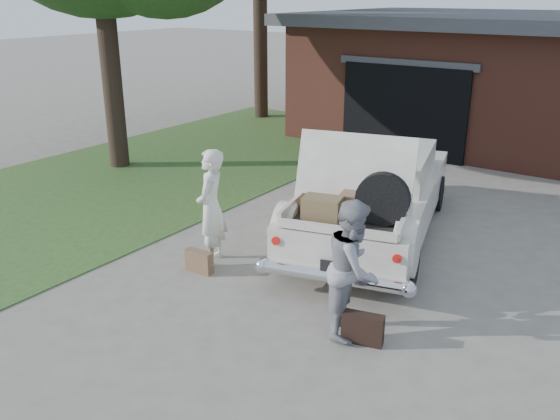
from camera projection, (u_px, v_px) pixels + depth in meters
The scene contains 8 objects.
ground at pixel (254, 301), 7.84m from camera, with size 90.00×90.00×0.00m, color gray.
grass_strip at pixel (139, 176), 13.10m from camera, with size 6.00×16.00×0.02m, color #2D4C1E.
house at pixel (548, 79), 15.55m from camera, with size 12.80×7.80×3.30m.
sedan at pixel (373, 194), 9.66m from camera, with size 3.13×5.33×2.03m.
woman_left at pixel (211, 208), 8.67m from camera, with size 0.64×0.42×1.75m, color silver.
woman_right at pixel (354, 268), 6.87m from camera, with size 0.81×0.63×1.66m, color gray.
suitcase_left at pixel (199, 261), 8.59m from camera, with size 0.43×0.14×0.33m, color brown.
suitcase_right at pixel (363, 328), 6.85m from camera, with size 0.48×0.15×0.37m, color black.
Camera 1 is at (4.26, -5.49, 3.85)m, focal length 38.00 mm.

